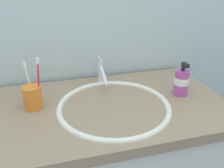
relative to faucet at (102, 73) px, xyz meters
The scene contains 7 objects.
tiled_wall_back 0.33m from the faucet, 97.48° to the left, with size 2.21×0.04×2.40m, color silver.
sink_basin 0.24m from the faucet, 90.00° to the right, with size 0.47×0.47×0.10m.
faucet is the anchor object (origin of this frame).
toothbrush_cup 0.35m from the faucet, 156.14° to the right, with size 0.07×0.07×0.10m, color orange.
toothbrush_white 0.34m from the faucet, 164.41° to the right, with size 0.03×0.05×0.18m.
toothbrush_red 0.33m from the faucet, 153.29° to the right, with size 0.03×0.01×0.21m.
soap_dispenser 0.37m from the faucet, 31.44° to the right, with size 0.06×0.06×0.16m.
Camera 1 is at (-0.22, -0.85, 1.36)m, focal length 38.62 mm.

